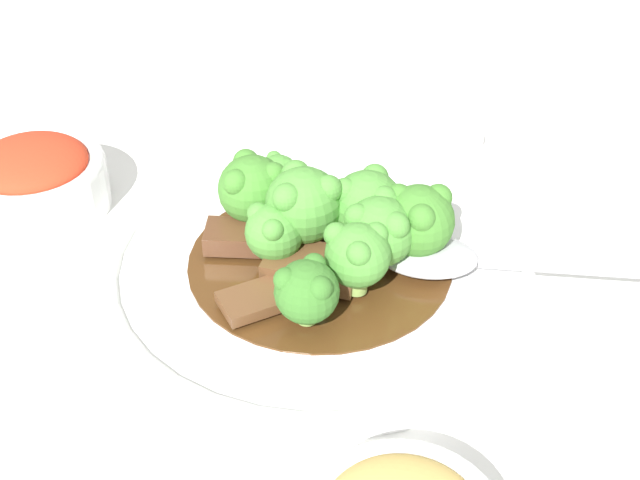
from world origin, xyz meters
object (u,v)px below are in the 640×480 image
broccoli_floret_5 (379,230)px  broccoli_floret_6 (304,203)px  main_plate (320,266)px  broccoli_floret_4 (418,219)px  beef_strip_3 (312,266)px  broccoli_floret_0 (278,175)px  broccoli_floret_1 (358,254)px  sauce_dish (444,136)px  broccoli_floret_7 (274,231)px  broccoli_floret_3 (253,188)px  beef_strip_2 (321,206)px  broccoli_floret_2 (307,290)px  side_bowl_kimchi (34,178)px  beef_strip_0 (368,204)px  serving_spoon (446,258)px  beef_strip_4 (237,237)px  beef_strip_1 (269,295)px  broccoli_floret_8 (367,205)px

broccoli_floret_5 → broccoli_floret_6: bearing=46.2°
main_plate → broccoli_floret_4: broccoli_floret_4 is taller
main_plate → beef_strip_3: beef_strip_3 is taller
broccoli_floret_0 → broccoli_floret_1: (-0.12, -0.02, 0.01)m
sauce_dish → broccoli_floret_7: bearing=124.3°
broccoli_floret_1 → broccoli_floret_3: (0.10, 0.04, 0.00)m
beef_strip_2 → sauce_dish: (0.09, -0.15, -0.02)m
broccoli_floret_2 → broccoli_floret_3: (0.11, 0.00, 0.01)m
broccoli_floret_0 → side_bowl_kimchi: broccoli_floret_0 is taller
beef_strip_0 → broccoli_floret_2: (-0.10, 0.08, 0.02)m
broccoli_floret_4 → serving_spoon: 0.03m
broccoli_floret_4 → broccoli_floret_6: size_ratio=0.89×
beef_strip_4 → beef_strip_1: bearing=-175.9°
broccoli_floret_5 → broccoli_floret_8: bearing=-5.1°
broccoli_floret_1 → broccoli_floret_3: size_ratio=0.94×
side_bowl_kimchi → broccoli_floret_1: bearing=-135.7°
beef_strip_1 → broccoli_floret_0: 0.12m
serving_spoon → broccoli_floret_0: bearing=37.4°
beef_strip_3 → side_bowl_kimchi: size_ratio=0.66×
broccoli_floret_3 → beef_strip_0: bearing=-98.5°
beef_strip_4 → sauce_dish: beef_strip_4 is taller
broccoli_floret_2 → broccoli_floret_4: bearing=-67.6°
beef_strip_3 → broccoli_floret_2: (-0.04, 0.02, 0.02)m
beef_strip_3 → broccoli_floret_2: size_ratio=1.66×
beef_strip_3 → broccoli_floret_1: bearing=-138.4°
beef_strip_4 → serving_spoon: same height
beef_strip_0 → broccoli_floret_0: bearing=59.9°
broccoli_floret_4 → broccoli_floret_6: 0.08m
main_plate → broccoli_floret_8: (0.01, -0.04, 0.04)m
broccoli_floret_8 → broccoli_floret_6: bearing=76.5°
main_plate → broccoli_floret_5: bearing=-123.6°
broccoli_floret_0 → beef_strip_0: bearing=-120.1°
broccoli_floret_8 → beef_strip_1: bearing=114.8°
beef_strip_0 → broccoli_floret_2: 0.13m
sauce_dish → beef_strip_3: bearing=131.7°
beef_strip_4 → beef_strip_3: bearing=-140.4°
main_plate → broccoli_floret_4: (-0.02, -0.07, 0.04)m
main_plate → broccoli_floret_3: 0.08m
beef_strip_1 → broccoli_floret_4: size_ratio=1.25×
broccoli_floret_0 → side_bowl_kimchi: (0.08, 0.18, -0.02)m
beef_strip_0 → broccoli_floret_3: size_ratio=0.93×
broccoli_floret_2 → broccoli_floret_4: 0.10m
broccoli_floret_0 → broccoli_floret_2: bearing=170.6°
broccoli_floret_8 → serving_spoon: bearing=-135.4°
broccoli_floret_8 → broccoli_floret_1: bearing=152.0°
broccoli_floret_5 → broccoli_floret_2: bearing=119.5°
broccoli_floret_4 → broccoli_floret_7: bearing=74.1°
broccoli_floret_2 → broccoli_floret_8: (0.07, -0.07, 0.01)m
beef_strip_4 → broccoli_floret_3: size_ratio=0.96×
main_plate → broccoli_floret_3: size_ratio=5.46×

